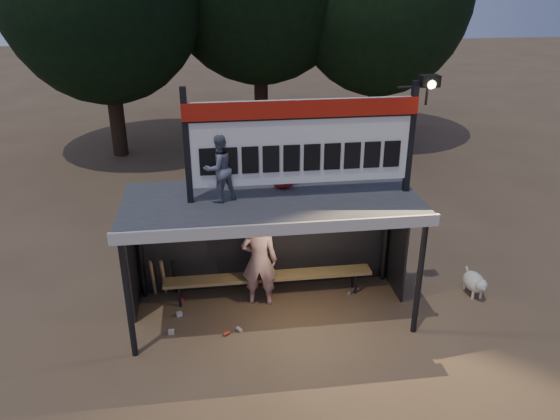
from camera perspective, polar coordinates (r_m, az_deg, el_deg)
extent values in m
plane|color=brown|center=(10.33, -0.82, -10.64)|extent=(80.00, 80.00, 0.00)
imported|color=silver|center=(10.13, -2.18, -5.28)|extent=(0.73, 0.55, 1.84)
imported|color=slate|center=(8.95, -6.40, 4.40)|extent=(0.70, 0.66, 1.14)
imported|color=#AD1A21|center=(9.49, 0.31, 4.94)|extent=(0.48, 0.36, 0.91)
cube|color=#38383A|center=(9.24, -0.90, 0.97)|extent=(5.00, 2.00, 0.12)
cube|color=beige|center=(8.33, -0.05, -2.01)|extent=(5.10, 0.06, 0.20)
cylinder|color=black|center=(9.04, -15.61, -8.90)|extent=(0.10, 0.10, 2.20)
cylinder|color=black|center=(9.55, 14.38, -6.83)|extent=(0.10, 0.10, 2.20)
cylinder|color=black|center=(10.58, -14.49, -3.63)|extent=(0.10, 0.10, 2.20)
cylinder|color=black|center=(11.03, 11.06, -2.12)|extent=(0.10, 0.10, 2.20)
cube|color=black|center=(10.63, -1.50, -2.69)|extent=(5.00, 0.04, 2.20)
cube|color=black|center=(10.25, -15.27, -4.69)|extent=(0.04, 1.00, 2.20)
cube|color=black|center=(10.72, 12.22, -3.02)|extent=(0.04, 1.00, 2.20)
cylinder|color=black|center=(10.20, -1.57, 2.58)|extent=(5.00, 0.06, 0.06)
cube|color=black|center=(8.84, -9.72, 6.53)|extent=(0.10, 0.10, 1.90)
cube|color=black|center=(9.44, 13.48, 7.34)|extent=(0.10, 0.10, 1.90)
cube|color=white|center=(8.96, 2.26, 7.09)|extent=(3.80, 0.08, 1.40)
cube|color=#AE190C|center=(8.76, 2.38, 10.50)|extent=(3.80, 0.04, 0.28)
cube|color=black|center=(8.79, 2.37, 9.54)|extent=(3.80, 0.02, 0.03)
cube|color=black|center=(8.86, -7.54, 5.01)|extent=(0.27, 0.03, 0.45)
cube|color=black|center=(8.87, -5.34, 5.13)|extent=(0.27, 0.03, 0.45)
cube|color=black|center=(8.89, -3.14, 5.24)|extent=(0.27, 0.03, 0.45)
cube|color=black|center=(8.92, -0.95, 5.34)|extent=(0.27, 0.03, 0.45)
cube|color=black|center=(8.96, 1.22, 5.43)|extent=(0.27, 0.03, 0.45)
cube|color=black|center=(9.02, 3.36, 5.51)|extent=(0.27, 0.03, 0.45)
cube|color=black|center=(9.09, 5.48, 5.59)|extent=(0.27, 0.03, 0.45)
cube|color=black|center=(9.17, 7.56, 5.66)|extent=(0.27, 0.03, 0.45)
cube|color=black|center=(9.26, 9.60, 5.72)|extent=(0.27, 0.03, 0.45)
cube|color=black|center=(9.36, 11.60, 5.77)|extent=(0.27, 0.03, 0.45)
cylinder|color=black|center=(9.23, 13.70, 12.39)|extent=(0.50, 0.04, 0.04)
cylinder|color=black|center=(9.35, 15.07, 11.46)|extent=(0.04, 0.04, 0.30)
cube|color=black|center=(9.26, 15.35, 12.89)|extent=(0.30, 0.22, 0.18)
sphere|color=#FFD88C|center=(9.18, 15.54, 12.53)|extent=(0.14, 0.14, 0.14)
cube|color=olive|center=(10.55, -1.19, -6.94)|extent=(4.00, 0.35, 0.06)
cylinder|color=black|center=(10.54, -10.44, -8.85)|extent=(0.05, 0.05, 0.45)
cylinder|color=black|center=(10.74, -10.40, -8.16)|extent=(0.05, 0.05, 0.45)
cylinder|color=black|center=(10.57, -1.11, -8.32)|extent=(0.05, 0.05, 0.45)
cylinder|color=black|center=(10.77, -1.26, -7.64)|extent=(0.05, 0.05, 0.45)
cylinder|color=black|center=(10.86, 7.92, -7.60)|extent=(0.05, 0.05, 0.45)
cylinder|color=black|center=(11.05, 7.59, -6.95)|extent=(0.05, 0.05, 0.45)
cylinder|color=#2F2015|center=(19.11, -16.89, 10.93)|extent=(0.50, 0.50, 3.74)
cylinder|color=#301E15|center=(20.39, -2.01, 13.33)|extent=(0.50, 0.50, 4.18)
cylinder|color=black|center=(20.29, 9.87, 11.99)|extent=(0.50, 0.50, 3.52)
ellipsoid|color=beige|center=(11.37, 19.60, -7.06)|extent=(0.36, 0.58, 0.36)
sphere|color=silver|center=(11.12, 20.29, -7.39)|extent=(0.22, 0.22, 0.22)
cone|color=beige|center=(11.05, 20.50, -7.74)|extent=(0.10, 0.10, 0.10)
cone|color=beige|center=(11.03, 20.18, -7.02)|extent=(0.06, 0.06, 0.07)
cone|color=silver|center=(11.08, 20.64, -6.97)|extent=(0.06, 0.06, 0.07)
cylinder|color=beige|center=(11.29, 19.50, -8.35)|extent=(0.05, 0.05, 0.18)
cylinder|color=beige|center=(11.36, 20.23, -8.25)|extent=(0.05, 0.05, 0.18)
cylinder|color=beige|center=(11.56, 18.73, -7.43)|extent=(0.05, 0.05, 0.18)
cylinder|color=beige|center=(11.63, 19.45, -7.34)|extent=(0.05, 0.05, 0.18)
cylinder|color=beige|center=(11.57, 19.01, -6.02)|extent=(0.04, 0.16, 0.14)
cylinder|color=#9B6F48|center=(10.81, -13.13, -6.93)|extent=(0.08, 0.27, 0.84)
cylinder|color=#A07E4A|center=(10.79, -12.07, -6.88)|extent=(0.08, 0.30, 0.83)
cylinder|color=black|center=(10.77, -11.00, -6.83)|extent=(0.07, 0.32, 0.83)
cube|color=red|center=(10.68, -1.10, -9.10)|extent=(0.10, 0.07, 0.08)
cylinder|color=#BCBCC1|center=(10.89, -1.22, -8.43)|extent=(0.13, 0.13, 0.07)
cube|color=beige|center=(9.96, -11.29, -12.38)|extent=(0.10, 0.07, 0.08)
cylinder|color=#A22B1B|center=(9.79, -5.64, -12.73)|extent=(0.14, 0.12, 0.07)
cube|color=#AFAFB4|center=(10.38, -10.48, -10.65)|extent=(0.12, 0.10, 0.08)
cylinder|color=silver|center=(9.88, -4.28, -12.32)|extent=(0.12, 0.14, 0.07)
cube|color=#AC261D|center=(10.80, -10.21, -9.11)|extent=(0.08, 0.11, 0.08)
cylinder|color=silver|center=(10.93, 7.34, -8.50)|extent=(0.13, 0.13, 0.07)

